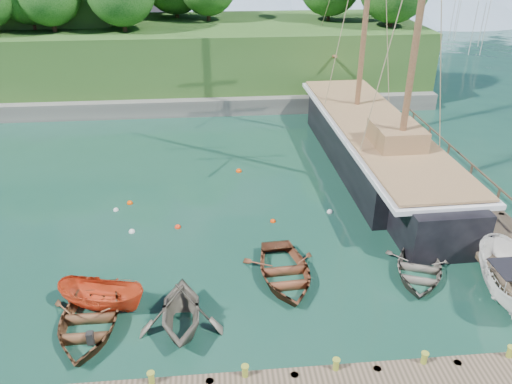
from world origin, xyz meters
The scene contains 21 objects.
ground centered at (0.00, 0.00, 0.00)m, with size 160.00×160.00×0.00m, color #173D2E.
dock_east centered at (11.50, 7.00, 0.43)m, with size 3.20×24.00×1.10m.
bollard_2 centered at (2.00, -5.10, 0.00)m, with size 0.26×0.26×0.45m, color olive.
bollard_3 centered at (5.00, -5.10, 0.00)m, with size 0.26×0.26×0.45m, color olive.
bollard_4 centered at (8.00, -5.10, 0.00)m, with size 0.26×0.26×0.45m, color olive.
rowboat_0 centered at (-6.72, -1.73, 0.00)m, with size 3.34×4.67×0.97m, color brown.
rowboat_1 centered at (-3.19, -2.01, 0.00)m, with size 3.21×3.73×1.96m, color #605A4E.
rowboat_2 centered at (1.13, 0.58, 0.00)m, with size 3.26×4.56×0.94m, color brown.
rowboat_3 centered at (7.00, 0.31, 0.00)m, with size 2.93×4.11×0.85m, color #5B554C.
motorboat_orange centered at (-6.35, -0.63, 0.00)m, with size 1.38×3.68×1.42m, color red.
cabin_boat_white centered at (10.00, -1.42, 0.00)m, with size 1.90×5.06×1.95m, color white.
schooner centered at (8.45, 11.90, 1.15)m, with size 5.62×28.23×20.82m.
mooring_buoy_0 centered at (-5.96, 5.02, 0.00)m, with size 0.32×0.32×0.32m, color silver.
mooring_buoy_1 centered at (-3.69, 5.24, 0.00)m, with size 0.31×0.31×0.31m, color red.
mooring_buoy_2 centered at (1.21, 5.36, 0.00)m, with size 0.28×0.28×0.28m, color red.
mooring_buoy_3 centered at (4.37, 6.04, 0.00)m, with size 0.32×0.32×0.32m, color silver.
mooring_buoy_4 centered at (-6.45, 8.02, 0.00)m, with size 0.32×0.32×0.32m, color #DE4000.
mooring_buoy_5 centered at (-0.18, 11.55, 0.00)m, with size 0.36×0.36×0.36m, color #D73700.
mooring_buoy_6 centered at (-7.10, 7.31, 0.00)m, with size 0.28×0.28×0.28m, color silver.
mooring_buoy_7 centered at (1.32, 2.99, 0.00)m, with size 0.32×0.32×0.32m, color #F82D0B.
headland centered at (-12.88, 31.36, 5.54)m, with size 51.00×19.31×12.90m.
Camera 1 is at (-1.71, -16.62, 13.50)m, focal length 35.00 mm.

